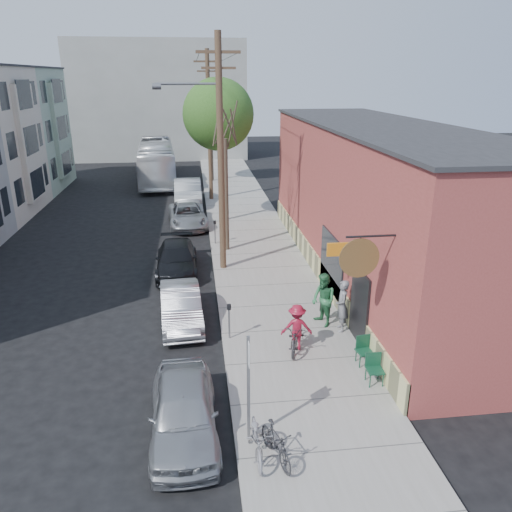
{
  "coord_description": "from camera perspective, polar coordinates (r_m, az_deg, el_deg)",
  "views": [
    {
      "loc": [
        1.3,
        -15.16,
        8.44
      ],
      "look_at": [
        3.67,
        3.89,
        1.5
      ],
      "focal_mm": 35.0,
      "sensor_mm": 36.0,
      "label": 1
    }
  ],
  "objects": [
    {
      "name": "cafe_building",
      "position": [
        22.18,
        13.47,
        5.92
      ],
      "size": [
        6.6,
        20.2,
        6.61
      ],
      "color": "#973C38",
      "rests_on": "ground"
    },
    {
      "name": "parked_bike_b",
      "position": [
        12.2,
        0.14,
        -20.17
      ],
      "size": [
        0.61,
        1.7,
        0.89
      ],
      "primitive_type": "imported",
      "rotation": [
        0.0,
        0.0,
        -0.01
      ],
      "color": "slate",
      "rests_on": "sidewalk"
    },
    {
      "name": "sign_post",
      "position": [
        11.9,
        -0.87,
        -13.88
      ],
      "size": [
        0.07,
        0.45,
        2.8
      ],
      "color": "slate",
      "rests_on": "sidewalk"
    },
    {
      "name": "bus",
      "position": [
        43.45,
        -11.31,
        10.52
      ],
      "size": [
        3.56,
        12.12,
        3.33
      ],
      "primitive_type": "imported",
      "rotation": [
        0.0,
        0.0,
        0.06
      ],
      "color": "white",
      "rests_on": "ground"
    },
    {
      "name": "cyclist_bike",
      "position": [
        16.2,
        4.65,
        -8.98
      ],
      "size": [
        1.2,
        1.97,
        0.98
      ],
      "primitive_type": "imported",
      "rotation": [
        0.0,
        0.0,
        -0.32
      ],
      "color": "#232225",
      "rests_on": "sidewalk"
    },
    {
      "name": "car_4",
      "position": [
        35.13,
        -7.8,
        7.21
      ],
      "size": [
        1.93,
        5.23,
        1.71
      ],
      "primitive_type": "imported",
      "rotation": [
        0.0,
        0.0,
        0.02
      ],
      "color": "#969A9D",
      "rests_on": "ground"
    },
    {
      "name": "car_0",
      "position": [
        12.94,
        -8.26,
        -17.14
      ],
      "size": [
        1.76,
        4.13,
        1.39
      ],
      "primitive_type": "imported",
      "rotation": [
        0.0,
        0.0,
        0.03
      ],
      "color": "#999BA0",
      "rests_on": "ground"
    },
    {
      "name": "parking_meter_far",
      "position": [
        26.08,
        -4.72,
        3.19
      ],
      "size": [
        0.14,
        0.14,
        1.24
      ],
      "color": "slate",
      "rests_on": "sidewalk"
    },
    {
      "name": "car_2",
      "position": [
        22.82,
        -9.06,
        -0.36
      ],
      "size": [
        1.87,
        4.48,
        1.29
      ],
      "primitive_type": "imported",
      "rotation": [
        0.0,
        0.0,
        0.01
      ],
      "color": "black",
      "rests_on": "ground"
    },
    {
      "name": "end_cap_building",
      "position": [
        57.31,
        -10.87,
        17.09
      ],
      "size": [
        18.0,
        8.0,
        12.0
      ],
      "primitive_type": "cube",
      "color": "gray",
      "rests_on": "ground"
    },
    {
      "name": "parking_meter_near",
      "position": [
        16.62,
        -3.09,
        -6.83
      ],
      "size": [
        0.14,
        0.14,
        1.24
      ],
      "color": "slate",
      "rests_on": "sidewalk"
    },
    {
      "name": "tree_leafy_far",
      "position": [
        42.04,
        -5.23,
        15.91
      ],
      "size": [
        4.13,
        4.13,
        7.52
      ],
      "color": "#44392C",
      "rests_on": "sidewalk"
    },
    {
      "name": "cyclist",
      "position": [
        16.07,
        4.68,
        -8.11
      ],
      "size": [
        1.04,
        0.66,
        1.54
      ],
      "primitive_type": "imported",
      "rotation": [
        0.0,
        0.0,
        3.05
      ],
      "color": "maroon",
      "rests_on": "sidewalk"
    },
    {
      "name": "parked_bike_a",
      "position": [
        12.08,
        2.29,
        -20.62
      ],
      "size": [
        0.85,
        1.56,
        0.9
      ],
      "primitive_type": "imported",
      "rotation": [
        0.0,
        0.0,
        0.3
      ],
      "color": "black",
      "rests_on": "sidewalk"
    },
    {
      "name": "patron_grey",
      "position": [
        17.33,
        9.81,
        -5.63
      ],
      "size": [
        0.53,
        0.73,
        1.84
      ],
      "primitive_type": "imported",
      "rotation": [
        0.0,
        0.0,
        -1.71
      ],
      "color": "slate",
      "rests_on": "sidewalk"
    },
    {
      "name": "patio_chair_a",
      "position": [
        15.72,
        12.3,
        -10.6
      ],
      "size": [
        0.58,
        0.58,
        0.88
      ],
      "primitive_type": null,
      "rotation": [
        0.0,
        0.0,
        0.18
      ],
      "color": "#113F2A",
      "rests_on": "sidewalk"
    },
    {
      "name": "patron_green",
      "position": [
        17.57,
        7.72,
        -5.0
      ],
      "size": [
        1.0,
        1.12,
        1.91
      ],
      "primitive_type": "imported",
      "rotation": [
        0.0,
        0.0,
        -1.22
      ],
      "color": "#2C6E41",
      "rests_on": "sidewalk"
    },
    {
      "name": "car_3",
      "position": [
        29.92,
        -7.83,
        4.58
      ],
      "size": [
        2.49,
        4.79,
        1.29
      ],
      "primitive_type": "imported",
      "rotation": [
        0.0,
        0.0,
        0.08
      ],
      "color": "#95979C",
      "rests_on": "ground"
    },
    {
      "name": "utility_pole_near",
      "position": [
        21.69,
        -4.23,
        11.78
      ],
      "size": [
        3.57,
        0.28,
        10.0
      ],
      "color": "#503A28",
      "rests_on": "sidewalk"
    },
    {
      "name": "tree_bare",
      "position": [
        24.66,
        -3.45,
        6.86
      ],
      "size": [
        0.24,
        0.24,
        5.51
      ],
      "color": "#44392C",
      "rests_on": "sidewalk"
    },
    {
      "name": "car_1",
      "position": [
        18.2,
        -8.56,
        -5.69
      ],
      "size": [
        1.66,
        4.07,
        1.31
      ],
      "primitive_type": "imported",
      "rotation": [
        0.0,
        0.0,
        0.07
      ],
      "color": "#9D9EA4",
      "rests_on": "ground"
    },
    {
      "name": "tree_leafy_mid",
      "position": [
        29.48,
        -4.32,
        15.81
      ],
      "size": [
        4.06,
        4.06,
        8.28
      ],
      "color": "#44392C",
      "rests_on": "sidewalk"
    },
    {
      "name": "sidewalk",
      "position": [
        27.63,
        -0.63,
        2.24
      ],
      "size": [
        4.5,
        58.0,
        0.15
      ],
      "primitive_type": "cube",
      "color": "gray",
      "rests_on": "ground"
    },
    {
      "name": "utility_pole_far",
      "position": [
        35.36,
        -5.38,
        14.76
      ],
      "size": [
        1.8,
        0.28,
        10.0
      ],
      "color": "#503A28",
      "rests_on": "sidewalk"
    },
    {
      "name": "patio_chair_b",
      "position": [
        14.9,
        13.44,
        -12.55
      ],
      "size": [
        0.52,
        0.52,
        0.88
      ],
      "primitive_type": null,
      "rotation": [
        0.0,
        0.0,
        -0.03
      ],
      "color": "#113F2A",
      "rests_on": "sidewalk"
    },
    {
      "name": "ground",
      "position": [
        17.4,
        -10.62,
        -9.52
      ],
      "size": [
        120.0,
        120.0,
        0.0
      ],
      "primitive_type": "plane",
      "color": "black"
    }
  ]
}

